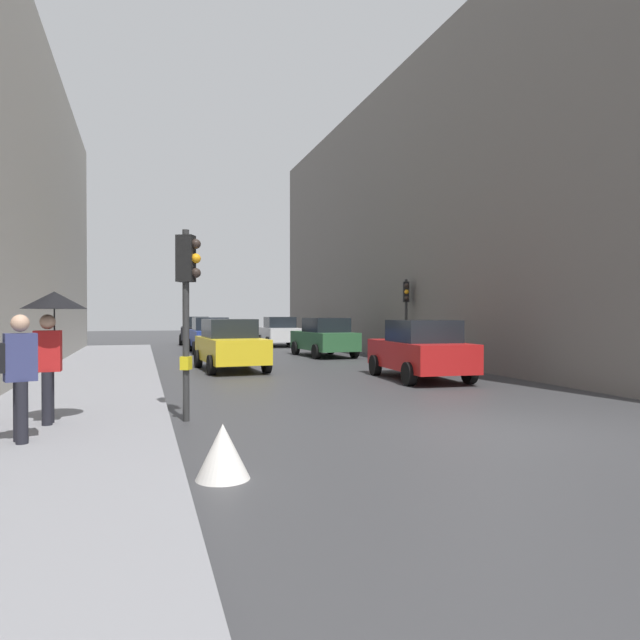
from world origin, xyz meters
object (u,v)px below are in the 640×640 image
(car_green_estate, at_px, (324,337))
(pedestrian_with_grey_backpack, at_px, (17,370))
(traffic_light_near_right, at_px, (187,289))
(car_white_compact, at_px, (279,332))
(car_blue_van, at_px, (210,335))
(traffic_light_mid_street, at_px, (406,305))
(warning_sign_triangle, at_px, (223,451))
(car_dark_suv, at_px, (196,330))
(car_yellow_taxi, at_px, (230,345))
(pedestrian_with_umbrella, at_px, (52,320))
(car_red_sedan, at_px, (420,350))

(car_green_estate, bearing_deg, pedestrian_with_grey_backpack, -121.20)
(traffic_light_near_right, xyz_separation_m, car_white_compact, (7.07, 22.61, -1.51))
(car_blue_van, height_order, pedestrian_with_grey_backpack, pedestrian_with_grey_backpack)
(traffic_light_mid_street, relative_size, warning_sign_triangle, 5.17)
(traffic_light_near_right, distance_m, car_dark_suv, 26.90)
(car_blue_van, bearing_deg, traffic_light_mid_street, -46.89)
(car_yellow_taxi, bearing_deg, pedestrian_with_grey_backpack, -112.81)
(traffic_light_mid_street, xyz_separation_m, pedestrian_with_umbrella, (-11.77, -11.14, -0.48))
(car_white_compact, relative_size, car_dark_suv, 0.98)
(car_yellow_taxi, relative_size, pedestrian_with_grey_backpack, 2.43)
(car_green_estate, xyz_separation_m, pedestrian_with_umbrella, (-9.30, -14.46, 0.96))
(traffic_light_near_right, bearing_deg, car_yellow_taxi, 76.78)
(car_red_sedan, bearing_deg, car_green_estate, 89.46)
(pedestrian_with_umbrella, xyz_separation_m, warning_sign_triangle, (2.28, -3.36, -1.52))
(traffic_light_mid_street, height_order, car_yellow_taxi, traffic_light_mid_street)
(traffic_light_mid_street, xyz_separation_m, car_green_estate, (-2.47, 3.32, -1.44))
(pedestrian_with_grey_backpack, bearing_deg, car_green_estate, 58.80)
(car_yellow_taxi, bearing_deg, traffic_light_near_right, -103.22)
(traffic_light_near_right, xyz_separation_m, car_dark_suv, (2.54, 26.74, -1.51))
(traffic_light_near_right, relative_size, car_green_estate, 0.80)
(car_white_compact, distance_m, car_red_sedan, 18.04)
(car_blue_van, distance_m, pedestrian_with_grey_backpack, 20.67)
(car_green_estate, relative_size, car_yellow_taxi, 1.00)
(car_yellow_taxi, relative_size, warning_sign_triangle, 6.61)
(traffic_light_near_right, xyz_separation_m, traffic_light_mid_street, (9.61, 10.71, -0.06))
(car_green_estate, distance_m, car_red_sedan, 9.45)
(traffic_light_mid_street, xyz_separation_m, car_blue_van, (-7.10, 7.59, -1.44))
(pedestrian_with_grey_backpack, bearing_deg, car_red_sedan, 33.81)
(traffic_light_mid_street, xyz_separation_m, car_dark_suv, (-7.07, 16.03, -1.44))
(car_dark_suv, bearing_deg, traffic_light_mid_street, -66.19)
(car_yellow_taxi, bearing_deg, warning_sign_triangle, -98.88)
(traffic_light_near_right, distance_m, warning_sign_triangle, 4.32)
(warning_sign_triangle, bearing_deg, car_blue_van, 83.83)
(car_green_estate, bearing_deg, pedestrian_with_umbrella, -122.75)
(traffic_light_near_right, distance_m, pedestrian_with_umbrella, 2.27)
(car_dark_suv, distance_m, pedestrian_with_umbrella, 27.60)
(car_red_sedan, height_order, pedestrian_with_grey_backpack, pedestrian_with_grey_backpack)
(traffic_light_mid_street, bearing_deg, car_white_compact, 102.05)
(car_red_sedan, xyz_separation_m, car_dark_suv, (-4.52, 22.17, 0.00))
(car_red_sedan, distance_m, car_yellow_taxi, 6.66)
(car_green_estate, distance_m, car_blue_van, 6.30)
(traffic_light_mid_street, relative_size, car_blue_van, 0.80)
(car_white_compact, bearing_deg, pedestrian_with_grey_backpack, -111.27)
(traffic_light_mid_street, bearing_deg, car_blue_van, 133.11)
(pedestrian_with_umbrella, bearing_deg, car_white_compact, 68.18)
(traffic_light_near_right, height_order, car_yellow_taxi, traffic_light_near_right)
(traffic_light_mid_street, distance_m, warning_sign_triangle, 17.44)
(pedestrian_with_grey_backpack, bearing_deg, traffic_light_mid_street, 46.05)
(car_dark_suv, relative_size, pedestrian_with_umbrella, 2.02)
(car_green_estate, bearing_deg, car_blue_van, 137.37)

